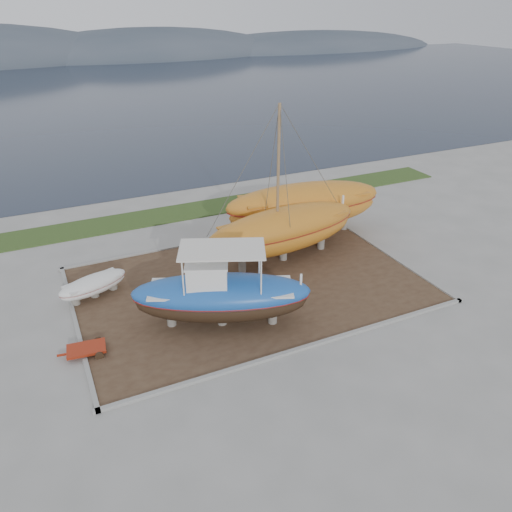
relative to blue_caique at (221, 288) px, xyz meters
name	(u,v)px	position (x,y,z in m)	size (l,w,h in m)	color
ground	(284,324)	(2.71, -1.21, -2.07)	(140.00, 140.00, 0.00)	gray
dirt_patch	(250,285)	(2.71, 2.79, -2.04)	(18.00, 12.00, 0.06)	#422D1E
curb_frame	(250,284)	(2.71, 2.79, -2.00)	(18.60, 12.60, 0.15)	gray
grass_strip	(185,212)	(2.71, 14.29, -2.03)	(44.00, 3.00, 0.08)	#284219
sea	(80,95)	(2.71, 68.79, -2.07)	(260.00, 100.00, 0.04)	#192232
mountain_ridge	(50,60)	(2.71, 123.79, -2.07)	(200.00, 36.00, 20.00)	#333D49
blue_caique	(221,288)	(0.00, 0.00, 0.00)	(8.36, 2.61, 4.03)	#1C54AE
white_dinghy	(94,287)	(-5.13, 5.13, -1.46)	(3.70, 1.39, 1.11)	white
orange_sailboat	(285,187)	(5.74, 4.61, 2.56)	(9.79, 2.88, 9.15)	#B86D1C
orange_bare_hull	(304,211)	(8.52, 7.13, -0.31)	(10.41, 3.12, 3.41)	#B86D1C
red_trailer	(87,351)	(-6.24, 0.45, -1.90)	(2.47, 1.24, 0.35)	#9A2611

